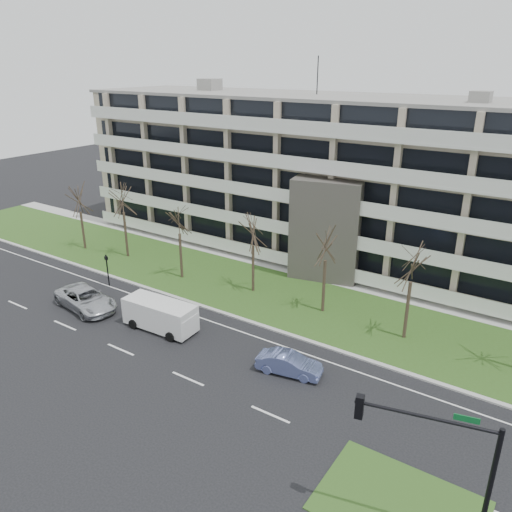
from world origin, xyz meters
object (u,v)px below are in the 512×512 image
Objects in this scene: white_van at (161,313)px; traffic_signal at (442,460)px; blue_sedan at (289,364)px; pedestrian_signal at (107,266)px; silver_pickup at (86,299)px.

white_van is 0.90× the size of traffic_signal.
blue_sedan is at bearing -0.91° from white_van.
traffic_signal is at bearing -3.35° from pedestrian_signal.
pedestrian_signal is at bearing 33.99° from silver_pickup.
silver_pickup is at bearing 155.61° from traffic_signal.
blue_sedan is at bearing 6.47° from pedestrian_signal.
traffic_signal is 31.73m from pedestrian_signal.
blue_sedan is at bearing -77.32° from silver_pickup.
pedestrian_signal reaches higher than blue_sedan.
silver_pickup is at bearing -175.60° from white_van.
blue_sedan is at bearing 133.97° from traffic_signal.
silver_pickup is 29.11m from traffic_signal.
blue_sedan is 10.55m from white_van.
silver_pickup is at bearing 82.68° from blue_sedan.
silver_pickup is 7.29m from white_van.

